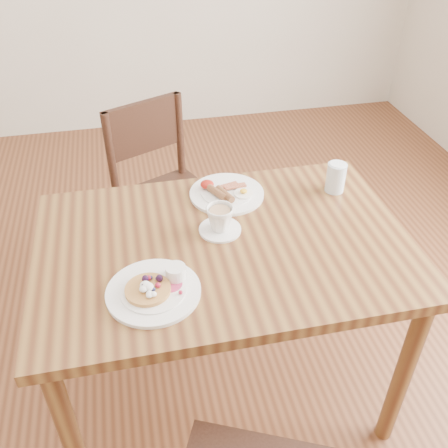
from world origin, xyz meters
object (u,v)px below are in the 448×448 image
Objects in this scene: dining_table at (224,264)px; breakfast_plate at (226,193)px; water_glass at (336,178)px; teacup_saucer at (220,220)px; chair_far at (164,191)px; pancake_plate at (155,289)px.

dining_table is 0.29m from breakfast_plate.
breakfast_plate is 2.46× the size of water_glass.
teacup_saucer is at bearing 90.76° from dining_table.
teacup_saucer reaches higher than dining_table.
chair_far reaches higher than water_glass.
water_glass is at bearing 29.19° from pancake_plate.
dining_table is 0.53m from water_glass.
water_glass is at bearing 17.89° from teacup_saucer.
pancake_plate is 0.34m from teacup_saucer.
water_glass reaches higher than pancake_plate.
dining_table is at bearing -89.24° from teacup_saucer.
breakfast_plate is at bearing 87.35° from chair_far.
chair_far reaches higher than dining_table.
water_glass is at bearing 113.70° from chair_far.
chair_far is at bearing 138.18° from water_glass.
dining_table is 0.15m from teacup_saucer.
breakfast_plate is at bearing 72.55° from teacup_saucer.
pancake_plate is 0.54m from breakfast_plate.
teacup_saucer is (0.13, -0.67, 0.30)m from chair_far.
dining_table is at bearing 75.41° from chair_far.
teacup_saucer is at bearing -107.45° from breakfast_plate.
pancake_plate is (-0.11, -0.92, 0.27)m from chair_far.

